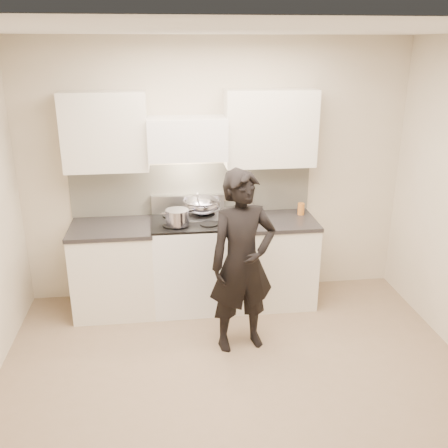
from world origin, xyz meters
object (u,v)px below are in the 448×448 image
at_px(stove, 191,263).
at_px(utensil_crock, 247,205).
at_px(counter_right, 269,260).
at_px(person, 242,262).
at_px(wok, 202,204).

relative_size(stove, utensil_crock, 2.72).
bearing_deg(counter_right, utensil_crock, 140.77).
relative_size(stove, person, 0.58).
bearing_deg(stove, wok, 46.78).
distance_m(wok, utensil_crock, 0.48).
xyz_separation_m(stove, wok, (0.14, 0.14, 0.59)).
distance_m(stove, person, 0.97).
bearing_deg(person, utensil_crock, 66.95).
distance_m(utensil_crock, person, 1.03).
distance_m(stove, utensil_crock, 0.84).
height_order(counter_right, person, person).
distance_m(wok, person, 1.02).
height_order(stove, utensil_crock, utensil_crock).
height_order(counter_right, utensil_crock, utensil_crock).
bearing_deg(utensil_crock, stove, -163.84).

